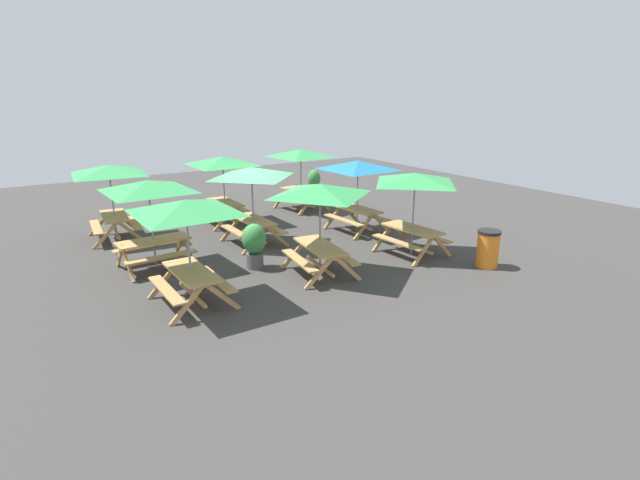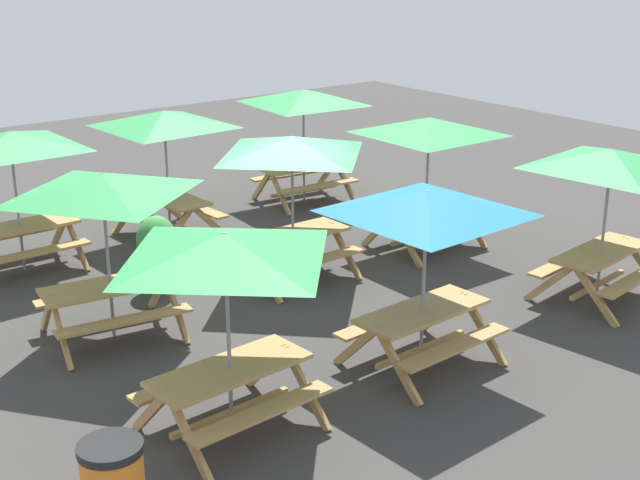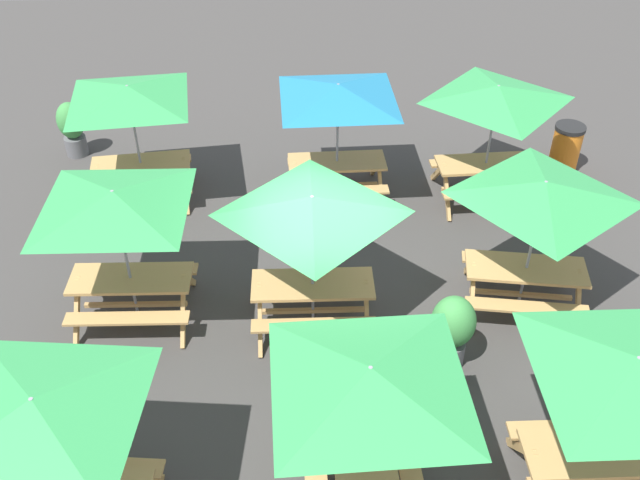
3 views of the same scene
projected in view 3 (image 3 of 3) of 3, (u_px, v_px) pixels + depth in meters
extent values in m
plane|color=#3D3A38|center=(331.00, 320.00, 10.92)|extent=(29.26, 29.26, 0.00)
cube|color=tan|center=(526.00, 269.00, 10.74)|extent=(1.88, 0.94, 0.05)
cube|color=tan|center=(519.00, 261.00, 11.35)|extent=(1.82, 0.50, 0.04)
cube|color=tan|center=(527.00, 307.00, 10.48)|extent=(1.82, 0.50, 0.04)
cube|color=tan|center=(570.00, 275.00, 11.18)|extent=(0.17, 0.80, 0.81)
cube|color=tan|center=(578.00, 307.00, 10.61)|extent=(0.17, 0.80, 0.81)
cube|color=tan|center=(470.00, 268.00, 11.32)|extent=(0.17, 0.80, 0.81)
cube|color=tan|center=(472.00, 299.00, 10.75)|extent=(0.17, 0.80, 0.81)
cube|color=tan|center=(520.00, 294.00, 11.06)|extent=(1.55, 0.28, 0.06)
cylinder|color=gray|center=(531.00, 247.00, 10.49)|extent=(0.04, 0.04, 2.30)
pyramid|color=green|center=(544.00, 190.00, 9.88)|extent=(2.25, 2.25, 0.28)
cube|color=tan|center=(88.00, 466.00, 8.33)|extent=(1.82, 0.41, 0.04)
cube|color=tan|center=(18.00, 480.00, 8.27)|extent=(0.13, 0.80, 0.81)
cylinder|color=gray|center=(58.00, 471.00, 7.47)|extent=(0.04, 0.04, 2.30)
pyramid|color=green|center=(34.00, 408.00, 6.86)|extent=(2.82, 2.82, 0.28)
cube|color=tan|center=(365.00, 462.00, 8.04)|extent=(0.80, 1.84, 0.05)
cube|color=tan|center=(316.00, 480.00, 8.18)|extent=(0.36, 1.81, 0.04)
cube|color=tan|center=(411.00, 474.00, 8.25)|extent=(0.36, 1.81, 0.04)
cube|color=tan|center=(326.00, 428.00, 8.86)|extent=(0.80, 0.11, 0.81)
cube|color=tan|center=(384.00, 424.00, 8.90)|extent=(0.80, 0.11, 0.81)
cylinder|color=gray|center=(366.00, 439.00, 7.79)|extent=(0.04, 0.04, 2.30)
pyramid|color=green|center=(370.00, 377.00, 7.17)|extent=(2.82, 2.82, 0.28)
cube|color=tan|center=(141.00, 164.00, 13.15)|extent=(1.88, 0.94, 0.05)
cube|color=tan|center=(144.00, 162.00, 13.75)|extent=(1.82, 0.50, 0.04)
cube|color=tan|center=(142.00, 193.00, 12.89)|extent=(1.82, 0.50, 0.04)
cube|color=tan|center=(185.00, 167.00, 13.76)|extent=(0.17, 0.80, 0.81)
cube|color=tan|center=(186.00, 187.00, 13.18)|extent=(0.17, 0.80, 0.81)
cube|color=tan|center=(103.00, 174.00, 13.56)|extent=(0.17, 0.80, 0.81)
cube|color=tan|center=(99.00, 195.00, 12.99)|extent=(0.17, 0.80, 0.81)
cube|color=tan|center=(145.00, 187.00, 13.46)|extent=(1.55, 0.28, 0.06)
cylinder|color=gray|center=(137.00, 144.00, 12.90)|extent=(0.04, 0.04, 2.30)
pyramid|color=green|center=(128.00, 93.00, 12.28)|extent=(2.80, 2.80, 0.28)
cube|color=tan|center=(337.00, 162.00, 13.19)|extent=(1.83, 0.79, 0.05)
cube|color=tan|center=(334.00, 160.00, 13.81)|extent=(1.81, 0.35, 0.04)
cube|color=tan|center=(340.00, 191.00, 12.93)|extent=(1.81, 0.35, 0.04)
cube|color=tan|center=(375.00, 167.00, 13.75)|extent=(0.10, 0.80, 0.81)
cube|color=tan|center=(380.00, 188.00, 13.18)|extent=(0.10, 0.80, 0.81)
cube|color=tan|center=(294.00, 170.00, 13.66)|extent=(0.10, 0.80, 0.81)
cube|color=tan|center=(296.00, 191.00, 13.08)|extent=(0.10, 0.80, 0.81)
cube|color=tan|center=(337.00, 185.00, 13.51)|extent=(1.56, 0.15, 0.06)
cylinder|color=gray|center=(337.00, 142.00, 12.94)|extent=(0.04, 0.04, 2.30)
pyramid|color=teal|center=(338.00, 91.00, 12.33)|extent=(2.82, 2.82, 0.28)
cube|color=tan|center=(313.00, 284.00, 10.45)|extent=(1.81, 0.72, 0.05)
cube|color=tan|center=(312.00, 275.00, 11.06)|extent=(1.80, 0.28, 0.04)
cube|color=tan|center=(314.00, 325.00, 10.19)|extent=(1.80, 0.28, 0.04)
cube|color=tan|center=(363.00, 286.00, 10.99)|extent=(0.07, 0.80, 0.81)
cube|color=tan|center=(367.00, 319.00, 10.41)|extent=(0.07, 0.80, 0.81)
cube|color=tan|center=(262.00, 288.00, 10.94)|extent=(0.07, 0.80, 0.81)
cube|color=tan|center=(260.00, 321.00, 10.37)|extent=(0.07, 0.80, 0.81)
cube|color=tan|center=(313.00, 310.00, 10.77)|extent=(1.56, 0.09, 0.06)
cylinder|color=gray|center=(313.00, 263.00, 10.20)|extent=(0.04, 0.04, 2.30)
pyramid|color=green|center=(312.00, 205.00, 9.59)|extent=(2.02, 2.02, 0.28)
cube|color=tan|center=(486.00, 164.00, 13.14)|extent=(1.84, 0.82, 0.05)
cube|color=tan|center=(476.00, 162.00, 13.76)|extent=(1.81, 0.38, 0.04)
cube|color=tan|center=(492.00, 193.00, 12.89)|extent=(1.81, 0.38, 0.04)
cube|color=tan|center=(518.00, 168.00, 13.71)|extent=(0.11, 0.80, 0.81)
cube|color=tan|center=(530.00, 189.00, 13.14)|extent=(0.11, 0.80, 0.81)
cube|color=tan|center=(438.00, 172.00, 13.60)|extent=(0.11, 0.80, 0.81)
cube|color=tan|center=(447.00, 193.00, 13.03)|extent=(0.11, 0.80, 0.81)
cube|color=tan|center=(482.00, 187.00, 13.46)|extent=(1.56, 0.17, 0.06)
cylinder|color=gray|center=(489.00, 144.00, 12.90)|extent=(0.04, 0.04, 2.30)
pyramid|color=green|center=(498.00, 93.00, 12.28)|extent=(2.13, 2.13, 0.28)
cube|color=tan|center=(131.00, 279.00, 10.56)|extent=(1.80, 0.71, 0.05)
cube|color=tan|center=(140.00, 270.00, 11.17)|extent=(1.80, 0.27, 0.04)
cube|color=tan|center=(127.00, 318.00, 10.30)|extent=(1.80, 0.27, 0.04)
cube|color=tan|center=(189.00, 280.00, 11.09)|extent=(0.06, 0.80, 0.81)
cube|color=tan|center=(183.00, 313.00, 10.51)|extent=(0.06, 0.80, 0.81)
cube|color=tan|center=(88.00, 282.00, 11.06)|extent=(0.06, 0.80, 0.81)
cube|color=tan|center=(77.00, 315.00, 10.48)|extent=(0.06, 0.80, 0.81)
cube|color=tan|center=(136.00, 304.00, 10.87)|extent=(1.56, 0.08, 0.06)
cylinder|color=gray|center=(126.00, 257.00, 10.31)|extent=(0.04, 0.04, 2.30)
pyramid|color=green|center=(114.00, 199.00, 9.69)|extent=(2.83, 2.83, 0.28)
cube|color=tan|center=(602.00, 452.00, 8.14)|extent=(1.81, 0.73, 0.05)
cube|color=tan|center=(581.00, 429.00, 8.75)|extent=(1.80, 0.29, 0.04)
cube|color=tan|center=(521.00, 447.00, 8.63)|extent=(0.07, 0.80, 0.81)
cube|color=tan|center=(592.00, 479.00, 8.46)|extent=(1.56, 0.09, 0.06)
cylinder|color=gray|center=(611.00, 429.00, 7.89)|extent=(0.04, 0.04, 2.30)
pyramid|color=green|center=(636.00, 367.00, 7.28)|extent=(2.83, 2.83, 0.28)
cylinder|color=orange|center=(565.00, 150.00, 14.12)|extent=(0.56, 0.56, 0.90)
cylinder|color=black|center=(571.00, 128.00, 13.82)|extent=(0.59, 0.59, 0.08)
cylinder|color=#59595B|center=(449.00, 352.00, 10.12)|extent=(0.44, 0.44, 0.40)
ellipsoid|color=#3D8C42|center=(454.00, 322.00, 9.76)|extent=(0.62, 0.62, 0.78)
cylinder|color=#59595B|center=(76.00, 146.00, 14.74)|extent=(0.44, 0.44, 0.40)
ellipsoid|color=#3D8C42|center=(70.00, 120.00, 14.39)|extent=(0.55, 0.55, 0.77)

